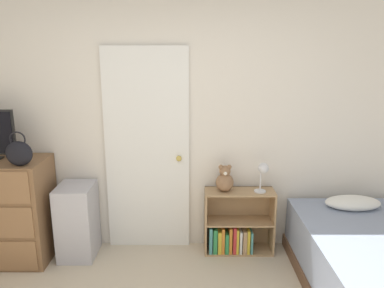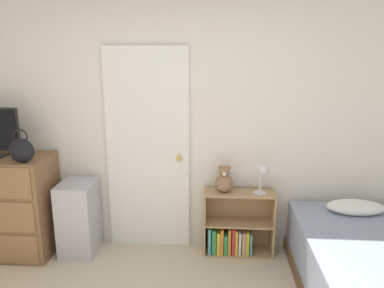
{
  "view_description": "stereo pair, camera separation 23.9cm",
  "coord_description": "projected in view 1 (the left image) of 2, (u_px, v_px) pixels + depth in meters",
  "views": [
    {
      "loc": [
        0.22,
        -1.63,
        1.98
      ],
      "look_at": [
        0.23,
        1.7,
        1.14
      ],
      "focal_mm": 35.0,
      "sensor_mm": 36.0,
      "label": 1
    },
    {
      "loc": [
        0.46,
        -1.62,
        1.98
      ],
      "look_at": [
        0.23,
        1.7,
        1.14
      ],
      "focal_mm": 35.0,
      "sensor_mm": 36.0,
      "label": 2
    }
  ],
  "objects": [
    {
      "name": "wall_back",
      "position": [
        168.0,
        124.0,
        3.67
      ],
      "size": [
        10.0,
        0.06,
        2.55
      ],
      "color": "silver",
      "rests_on": "ground_plane"
    },
    {
      "name": "teddy_bear",
      "position": [
        223.0,
        180.0,
        3.63
      ],
      "size": [
        0.18,
        0.18,
        0.27
      ],
      "color": "#8C6647",
      "rests_on": "bookshelf"
    },
    {
      "name": "bed",
      "position": [
        382.0,
        272.0,
        2.98
      ],
      "size": [
        1.15,
        1.87,
        0.64
      ],
      "color": "brown",
      "rests_on": "ground_plane"
    },
    {
      "name": "bookshelf",
      "position": [
        234.0,
        228.0,
        3.75
      ],
      "size": [
        0.68,
        0.25,
        0.64
      ],
      "color": "tan",
      "rests_on": "ground_plane"
    },
    {
      "name": "storage_bin",
      "position": [
        76.0,
        221.0,
        3.64
      ],
      "size": [
        0.34,
        0.41,
        0.73
      ],
      "color": "#ADADB7",
      "rests_on": "ground_plane"
    },
    {
      "name": "door_closed",
      "position": [
        146.0,
        151.0,
        3.68
      ],
      "size": [
        0.82,
        0.09,
        2.02
      ],
      "color": "white",
      "rests_on": "ground_plane"
    },
    {
      "name": "desk_lamp",
      "position": [
        261.0,
        171.0,
        3.57
      ],
      "size": [
        0.13,
        0.12,
        0.3
      ],
      "color": "silver",
      "rests_on": "bookshelf"
    },
    {
      "name": "handbag",
      "position": [
        17.0,
        153.0,
        3.24
      ],
      "size": [
        0.23,
        0.11,
        0.31
      ],
      "color": "black",
      "rests_on": "dresser"
    }
  ]
}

